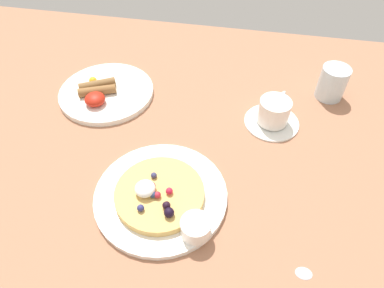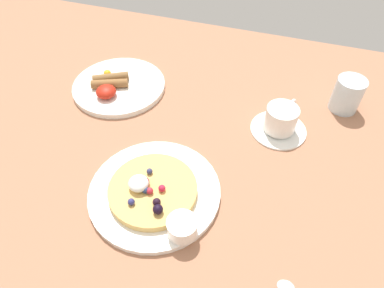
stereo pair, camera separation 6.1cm
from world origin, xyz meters
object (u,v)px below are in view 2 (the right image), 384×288
at_px(coffee_saucer, 278,129).
at_px(breakfast_plate, 119,86).
at_px(pancake_plate, 154,191).
at_px(syrup_ramekin, 182,227).
at_px(coffee_cup, 282,118).
at_px(water_glass, 347,95).

bearing_deg(coffee_saucer, breakfast_plate, 176.22).
bearing_deg(pancake_plate, syrup_ramekin, -39.33).
xyz_separation_m(pancake_plate, breakfast_plate, (-0.21, 0.28, 0.00)).
relative_size(syrup_ramekin, coffee_cup, 0.54).
bearing_deg(pancake_plate, water_glass, 47.55).
xyz_separation_m(syrup_ramekin, coffee_saucer, (0.12, 0.32, -0.03)).
bearing_deg(pancake_plate, coffee_saucer, 50.42).
bearing_deg(syrup_ramekin, pancake_plate, 140.67).
relative_size(breakfast_plate, water_glass, 2.84).
bearing_deg(coffee_saucer, water_glass, 42.59).
xyz_separation_m(coffee_saucer, coffee_cup, (0.00, 0.00, 0.03)).
height_order(breakfast_plate, coffee_saucer, breakfast_plate).
relative_size(pancake_plate, water_glass, 3.08).
distance_m(breakfast_plate, coffee_saucer, 0.42).
height_order(syrup_ramekin, water_glass, water_glass).
relative_size(breakfast_plate, coffee_saucer, 1.86).
xyz_separation_m(breakfast_plate, coffee_saucer, (0.41, -0.03, -0.00)).
distance_m(breakfast_plate, water_glass, 0.56).
xyz_separation_m(pancake_plate, coffee_saucer, (0.21, 0.25, -0.00)).
relative_size(pancake_plate, syrup_ramekin, 4.79).
xyz_separation_m(coffee_saucer, water_glass, (0.14, 0.13, 0.04)).
bearing_deg(water_glass, breakfast_plate, -169.87).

